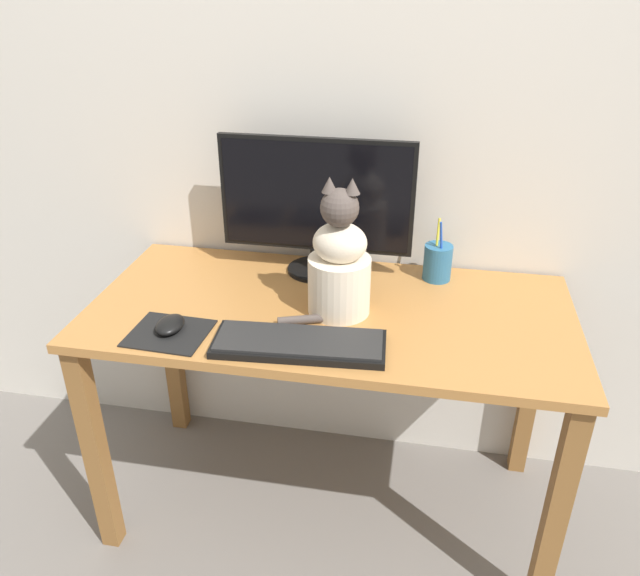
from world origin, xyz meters
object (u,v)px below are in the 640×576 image
(cat, at_px, (339,264))
(pen_cup, at_px, (438,262))
(monitor, at_px, (316,202))
(computer_mouse_left, at_px, (170,325))
(keyboard, at_px, (299,343))

(cat, height_order, pen_cup, cat)
(monitor, distance_m, computer_mouse_left, 0.53)
(computer_mouse_left, relative_size, cat, 0.26)
(computer_mouse_left, xyz_separation_m, cat, (0.39, 0.17, 0.12))
(monitor, height_order, computer_mouse_left, monitor)
(cat, bearing_deg, computer_mouse_left, -155.39)
(pen_cup, bearing_deg, keyboard, -126.20)
(keyboard, distance_m, pen_cup, 0.53)
(monitor, relative_size, computer_mouse_left, 5.75)
(monitor, height_order, cat, monitor)
(keyboard, distance_m, computer_mouse_left, 0.33)
(monitor, relative_size, pen_cup, 3.01)
(computer_mouse_left, xyz_separation_m, pen_cup, (0.64, 0.41, 0.03))
(pen_cup, bearing_deg, cat, -136.06)
(monitor, relative_size, cat, 1.50)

